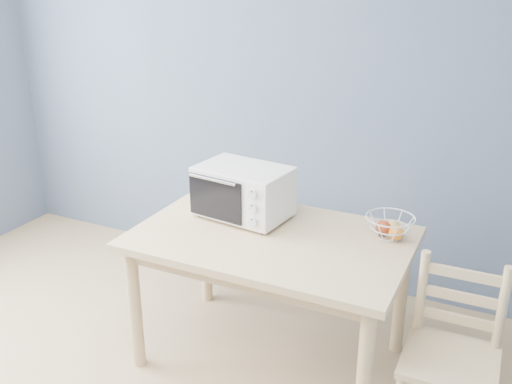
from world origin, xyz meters
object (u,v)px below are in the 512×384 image
at_px(dining_table, 271,253).
at_px(dining_chair, 451,359).
at_px(fruit_basket, 390,227).
at_px(toaster_oven, 240,190).

bearing_deg(dining_table, dining_chair, -10.82).
xyz_separation_m(dining_table, dining_chair, (0.95, -0.18, -0.23)).
distance_m(fruit_basket, dining_chair, 0.70).
height_order(fruit_basket, dining_chair, fruit_basket).
bearing_deg(dining_chair, toaster_oven, 163.71).
distance_m(dining_table, fruit_basket, 0.62).
xyz_separation_m(toaster_oven, fruit_basket, (0.81, 0.09, -0.09)).
bearing_deg(toaster_oven, dining_chair, -8.17).
relative_size(fruit_basket, dining_chair, 0.36).
distance_m(toaster_oven, fruit_basket, 0.82).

